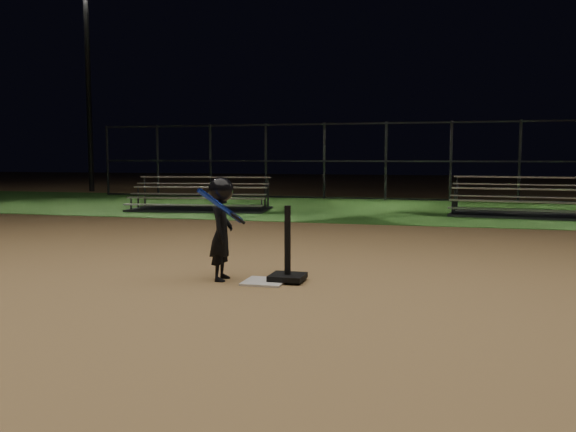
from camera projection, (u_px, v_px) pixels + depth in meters
The scene contains 9 objects.
ground at pixel (265, 283), 6.62m from camera, with size 80.00×80.00×0.00m, color #9B7546.
grass_strip at pixel (374, 208), 16.23m from camera, with size 60.00×8.00×0.01m, color #28581C.
home_plate at pixel (265, 282), 6.62m from camera, with size 0.45×0.45×0.02m, color beige.
batting_tee at pixel (288, 266), 6.66m from camera, with size 0.38×0.38×0.83m.
child_batter at pixel (221, 226), 6.71m from camera, with size 0.43×0.59×1.17m.
bleacher_left at pixel (200, 203), 15.53m from camera, with size 3.74×2.19×0.87m.
bleacher_right at pixel (534, 208), 13.95m from camera, with size 3.92×2.21×0.92m.
backstop_fence at pixel (386, 161), 18.99m from camera, with size 20.08×0.08×2.50m.
light_pole_left at pixel (87, 67), 23.59m from camera, with size 0.90×0.53×8.30m.
Camera 1 is at (1.94, -6.22, 1.40)m, focal length 37.21 mm.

